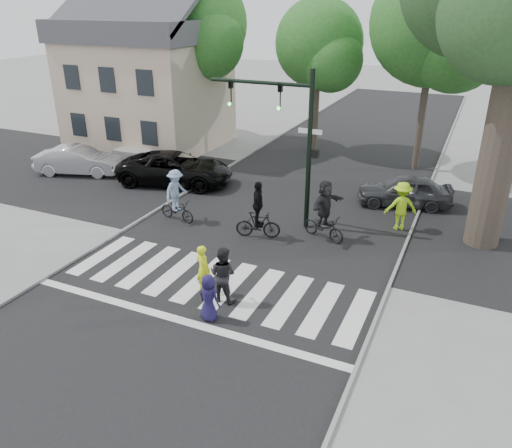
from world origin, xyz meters
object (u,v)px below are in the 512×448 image
at_px(car_suv, 176,169).
at_px(car_silver, 79,160).
at_px(pedestrian_woman, 203,269).
at_px(cyclist_mid, 258,215).
at_px(traffic_signal, 288,126).
at_px(pedestrian_adult, 223,275).
at_px(car_grey, 405,191).
at_px(cyclist_left, 176,199).
at_px(cyclist_right, 325,213).
at_px(pedestrian_child, 209,298).

bearing_deg(car_suv, car_silver, 85.79).
height_order(pedestrian_woman, car_suv, pedestrian_woman).
height_order(pedestrian_woman, cyclist_mid, cyclist_mid).
bearing_deg(traffic_signal, pedestrian_adult, -86.68).
bearing_deg(traffic_signal, car_grey, 44.47).
height_order(cyclist_left, cyclist_mid, cyclist_mid).
bearing_deg(pedestrian_adult, cyclist_right, -102.60).
bearing_deg(cyclist_right, car_suv, 160.65).
relative_size(cyclist_right, car_grey, 0.58).
distance_m(pedestrian_adult, cyclist_mid, 4.44).
bearing_deg(pedestrian_adult, pedestrian_woman, -10.44).
relative_size(pedestrian_child, cyclist_right, 0.61).
xyz_separation_m(traffic_signal, cyclist_left, (-4.09, -1.54, -2.98)).
bearing_deg(pedestrian_woman, car_suv, -30.13).
bearing_deg(car_silver, cyclist_mid, -123.34).
height_order(pedestrian_adult, cyclist_mid, cyclist_mid).
bearing_deg(cyclist_mid, cyclist_left, 178.80).
xyz_separation_m(traffic_signal, cyclist_right, (1.78, -0.73, -2.89)).
distance_m(cyclist_right, car_silver, 13.82).
bearing_deg(car_silver, cyclist_left, -129.26).
xyz_separation_m(cyclist_right, car_silver, (-13.64, 2.17, -0.31)).
bearing_deg(pedestrian_child, car_grey, -96.07).
relative_size(pedestrian_child, car_grey, 0.35).
bearing_deg(traffic_signal, cyclist_right, -22.28).
height_order(cyclist_left, car_silver, cyclist_left).
height_order(pedestrian_child, car_suv, car_suv).
xyz_separation_m(cyclist_mid, car_suv, (-6.05, 3.80, -0.14)).
relative_size(car_silver, car_grey, 1.09).
relative_size(cyclist_mid, car_grey, 0.55).
distance_m(traffic_signal, cyclist_left, 5.29).
relative_size(cyclist_mid, car_suv, 0.40).
distance_m(cyclist_mid, car_silver, 11.77).
height_order(traffic_signal, pedestrian_woman, traffic_signal).
height_order(cyclist_mid, cyclist_right, cyclist_right).
distance_m(pedestrian_child, cyclist_right, 6.41).
relative_size(pedestrian_woman, car_silver, 0.36).
bearing_deg(traffic_signal, pedestrian_woman, -94.14).
relative_size(pedestrian_woman, cyclist_left, 0.73).
relative_size(cyclist_right, car_suv, 0.42).
height_order(pedestrian_child, cyclist_right, cyclist_right).
distance_m(cyclist_mid, cyclist_right, 2.44).
relative_size(cyclist_left, car_suv, 0.39).
height_order(traffic_signal, cyclist_left, traffic_signal).
bearing_deg(cyclist_left, pedestrian_child, -50.28).
xyz_separation_m(pedestrian_child, car_grey, (3.50, 10.86, -0.02)).
xyz_separation_m(cyclist_left, cyclist_mid, (3.59, -0.08, -0.02)).
distance_m(pedestrian_child, car_silver, 14.92).
xyz_separation_m(traffic_signal, car_suv, (-6.54, 2.19, -3.14)).
bearing_deg(pedestrian_child, cyclist_left, -38.49).
distance_m(pedestrian_child, car_suv, 11.54).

